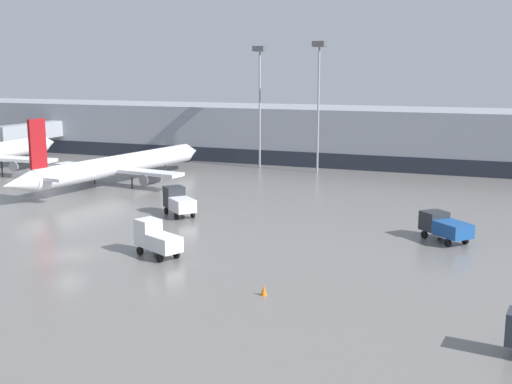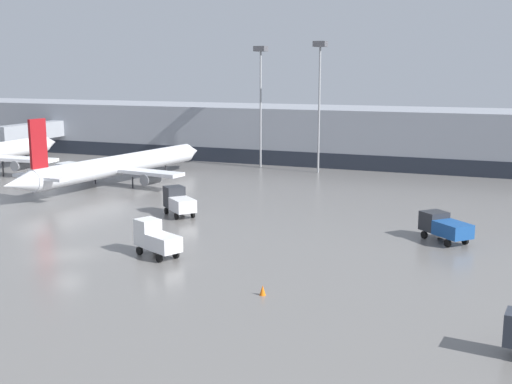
# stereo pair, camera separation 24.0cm
# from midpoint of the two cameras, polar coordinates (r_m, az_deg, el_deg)

# --- Properties ---
(ground_plane) EXTENTS (320.00, 320.00, 0.00)m
(ground_plane) POSITION_cam_midpoint_polar(r_m,az_deg,el_deg) (55.56, -16.25, -5.40)
(ground_plane) COLOR slate
(terminal_building) EXTENTS (160.00, 30.94, 9.00)m
(terminal_building) POSITION_cam_midpoint_polar(r_m,az_deg,el_deg) (109.54, 3.79, 5.23)
(terminal_building) COLOR gray
(terminal_building) RESTS_ON ground_plane
(parked_jet_0) EXTENTS (20.60, 36.45, 9.64)m
(parked_jet_0) POSITION_cam_midpoint_polar(r_m,az_deg,el_deg) (86.96, -12.21, 2.31)
(parked_jet_0) COLOR silver
(parked_jet_0) RESTS_ON ground_plane
(service_truck_1) EXTENTS (4.87, 3.55, 2.93)m
(service_truck_1) POSITION_cam_midpoint_polar(r_m,az_deg,el_deg) (53.31, -8.79, -4.06)
(service_truck_1) COLOR silver
(service_truck_1) RESTS_ON ground_plane
(service_truck_2) EXTENTS (4.87, 4.55, 2.93)m
(service_truck_2) POSITION_cam_midpoint_polar(r_m,az_deg,el_deg) (67.74, -6.81, -0.81)
(service_truck_2) COLOR silver
(service_truck_2) RESTS_ON ground_plane
(service_truck_3) EXTENTS (5.06, 4.95, 2.43)m
(service_truck_3) POSITION_cam_midpoint_polar(r_m,az_deg,el_deg) (59.68, 16.49, -2.92)
(service_truck_3) COLOR #19478C
(service_truck_3) RESTS_ON ground_plane
(traffic_cone_0) EXTENTS (0.43, 0.43, 0.70)m
(traffic_cone_0) POSITION_cam_midpoint_polar(r_m,az_deg,el_deg) (44.09, 0.75, -8.73)
(traffic_cone_0) COLOR orange
(traffic_cone_0) RESTS_ON ground_plane
(apron_light_mast_0) EXTENTS (1.80, 1.80, 18.67)m
(apron_light_mast_0) POSITION_cam_midpoint_polar(r_m,az_deg,el_deg) (100.28, 0.49, 10.57)
(apron_light_mast_0) COLOR gray
(apron_light_mast_0) RESTS_ON ground_plane
(apron_light_mast_2) EXTENTS (1.80, 1.80, 19.17)m
(apron_light_mast_2) POSITION_cam_midpoint_polar(r_m,az_deg,el_deg) (95.16, 5.77, 10.71)
(apron_light_mast_2) COLOR gray
(apron_light_mast_2) RESTS_ON ground_plane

